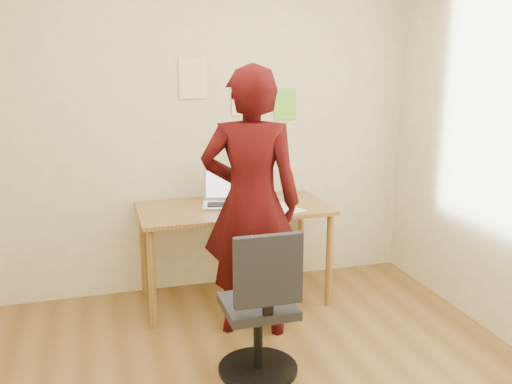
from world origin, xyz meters
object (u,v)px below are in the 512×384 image
object	(u,v)px
phone	(267,211)
laptop	(226,198)
desk	(234,218)
office_chair	(261,315)
person	(251,203)

from	to	relation	value
phone	laptop	bearing A→B (deg)	130.88
desk	laptop	distance (m)	0.16
laptop	office_chair	world-z (taller)	laptop
desk	office_chair	world-z (taller)	office_chair
desk	office_chair	bearing A→B (deg)	-96.01
laptop	phone	world-z (taller)	laptop
phone	person	size ratio (longest dim) A/B	0.07
phone	person	distance (m)	0.39
laptop	person	size ratio (longest dim) A/B	0.23
laptop	person	distance (m)	0.59
laptop	person	bearing A→B (deg)	-72.49
person	phone	bearing A→B (deg)	-105.75
person	desk	bearing A→B (deg)	-71.74
phone	office_chair	bearing A→B (deg)	-108.44
desk	person	bearing A→B (deg)	-90.90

